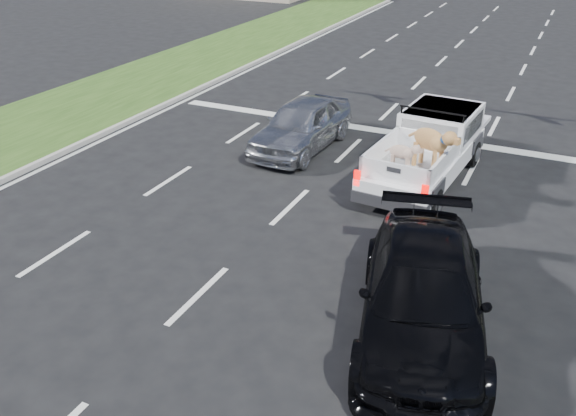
# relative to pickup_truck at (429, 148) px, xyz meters

# --- Properties ---
(ground) EXTENTS (160.00, 160.00, 0.00)m
(ground) POSITION_rel_pickup_truck_xyz_m (-0.77, -6.93, -0.89)
(ground) COLOR black
(ground) RESTS_ON ground
(road_markings) EXTENTS (17.75, 60.00, 0.01)m
(road_markings) POSITION_rel_pickup_truck_xyz_m (-0.77, -0.37, -0.88)
(road_markings) COLOR silver
(road_markings) RESTS_ON ground
(grass_median_left) EXTENTS (5.00, 60.00, 0.10)m
(grass_median_left) POSITION_rel_pickup_truck_xyz_m (-12.27, -0.93, -0.84)
(grass_median_left) COLOR #264314
(grass_median_left) RESTS_ON ground
(curb_left) EXTENTS (0.15, 60.00, 0.14)m
(curb_left) POSITION_rel_pickup_truck_xyz_m (-9.82, -0.93, -0.82)
(curb_left) COLOR gray
(curb_left) RESTS_ON ground
(pickup_truck) EXTENTS (2.20, 5.11, 1.87)m
(pickup_truck) POSITION_rel_pickup_truck_xyz_m (0.00, 0.00, 0.00)
(pickup_truck) COLOR black
(pickup_truck) RESTS_ON ground
(silver_sedan) EXTENTS (1.89, 4.32, 1.45)m
(silver_sedan) POSITION_rel_pickup_truck_xyz_m (-3.84, 0.66, -0.16)
(silver_sedan) COLOR #AFB1B7
(silver_sedan) RESTS_ON ground
(black_coupe) EXTENTS (3.19, 5.36, 1.46)m
(black_coupe) POSITION_rel_pickup_truck_xyz_m (1.43, -6.20, -0.16)
(black_coupe) COLOR black
(black_coupe) RESTS_ON ground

